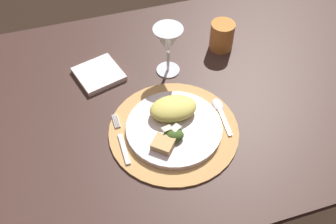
{
  "coord_description": "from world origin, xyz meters",
  "views": [
    {
      "loc": [
        -0.21,
        -0.7,
        1.52
      ],
      "look_at": [
        -0.01,
        -0.07,
        0.73
      ],
      "focal_mm": 42.02,
      "sensor_mm": 36.0,
      "label": 1
    }
  ],
  "objects_px": {
    "dining_table": "(165,126)",
    "napkin": "(99,74)",
    "spoon": "(220,110)",
    "wine_glass": "(168,42)",
    "amber_tumbler": "(222,36)",
    "dinner_plate": "(174,128)",
    "fork": "(122,141)"
  },
  "relations": [
    {
      "from": "amber_tumbler",
      "to": "dining_table",
      "type": "bearing_deg",
      "value": -146.18
    },
    {
      "from": "amber_tumbler",
      "to": "napkin",
      "type": "bearing_deg",
      "value": -177.86
    },
    {
      "from": "dining_table",
      "to": "napkin",
      "type": "height_order",
      "value": "napkin"
    },
    {
      "from": "dining_table",
      "to": "amber_tumbler",
      "type": "relative_size",
      "value": 16.25
    },
    {
      "from": "spoon",
      "to": "wine_glass",
      "type": "xyz_separation_m",
      "value": [
        -0.08,
        0.19,
        0.1
      ]
    },
    {
      "from": "dinner_plate",
      "to": "amber_tumbler",
      "type": "xyz_separation_m",
      "value": [
        0.24,
        0.27,
        0.03
      ]
    },
    {
      "from": "dinner_plate",
      "to": "amber_tumbler",
      "type": "relative_size",
      "value": 2.77
    },
    {
      "from": "dining_table",
      "to": "dinner_plate",
      "type": "xyz_separation_m",
      "value": [
        -0.01,
        -0.12,
        0.14
      ]
    },
    {
      "from": "spoon",
      "to": "fork",
      "type": "bearing_deg",
      "value": -175.28
    },
    {
      "from": "dining_table",
      "to": "napkin",
      "type": "distance_m",
      "value": 0.25
    },
    {
      "from": "dining_table",
      "to": "amber_tumbler",
      "type": "bearing_deg",
      "value": 33.82
    },
    {
      "from": "napkin",
      "to": "dinner_plate",
      "type": "bearing_deg",
      "value": -60.37
    },
    {
      "from": "fork",
      "to": "dinner_plate",
      "type": "bearing_deg",
      "value": -1.27
    },
    {
      "from": "dinner_plate",
      "to": "napkin",
      "type": "height_order",
      "value": "dinner_plate"
    },
    {
      "from": "spoon",
      "to": "amber_tumbler",
      "type": "height_order",
      "value": "amber_tumbler"
    },
    {
      "from": "dinner_plate",
      "to": "amber_tumbler",
      "type": "height_order",
      "value": "amber_tumbler"
    },
    {
      "from": "wine_glass",
      "to": "spoon",
      "type": "bearing_deg",
      "value": -66.35
    },
    {
      "from": "dinner_plate",
      "to": "spoon",
      "type": "xyz_separation_m",
      "value": [
        0.14,
        0.03,
        -0.0
      ]
    },
    {
      "from": "wine_glass",
      "to": "amber_tumbler",
      "type": "distance_m",
      "value": 0.2
    },
    {
      "from": "dining_table",
      "to": "fork",
      "type": "height_order",
      "value": "fork"
    },
    {
      "from": "dining_table",
      "to": "napkin",
      "type": "bearing_deg",
      "value": 138.68
    },
    {
      "from": "napkin",
      "to": "amber_tumbler",
      "type": "distance_m",
      "value": 0.39
    },
    {
      "from": "napkin",
      "to": "wine_glass",
      "type": "xyz_separation_m",
      "value": [
        0.2,
        -0.04,
        0.1
      ]
    },
    {
      "from": "dinner_plate",
      "to": "spoon",
      "type": "height_order",
      "value": "dinner_plate"
    },
    {
      "from": "dinner_plate",
      "to": "spoon",
      "type": "bearing_deg",
      "value": 10.53
    },
    {
      "from": "dining_table",
      "to": "amber_tumbler",
      "type": "xyz_separation_m",
      "value": [
        0.23,
        0.15,
        0.17
      ]
    },
    {
      "from": "fork",
      "to": "wine_glass",
      "type": "height_order",
      "value": "wine_glass"
    },
    {
      "from": "napkin",
      "to": "dining_table",
      "type": "bearing_deg",
      "value": -41.32
    },
    {
      "from": "wine_glass",
      "to": "napkin",
      "type": "bearing_deg",
      "value": 169.43
    },
    {
      "from": "dinner_plate",
      "to": "fork",
      "type": "relative_size",
      "value": 1.52
    },
    {
      "from": "fork",
      "to": "spoon",
      "type": "relative_size",
      "value": 1.24
    },
    {
      "from": "dining_table",
      "to": "spoon",
      "type": "relative_size",
      "value": 11.03
    }
  ]
}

